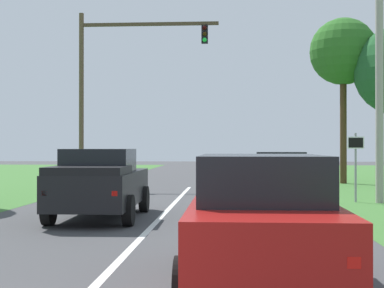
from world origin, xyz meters
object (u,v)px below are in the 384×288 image
(red_suv_near, at_px, (261,218))
(utility_pole_right, at_px, (379,72))
(extra_tree_2, at_px, (343,53))
(keep_moving_sign, at_px, (356,158))
(crossing_suv_far, at_px, (278,167))
(pickup_truck_lead, at_px, (100,183))
(traffic_light, at_px, (114,74))

(red_suv_near, distance_m, utility_pole_right, 13.84)
(red_suv_near, relative_size, extra_tree_2, 0.51)
(keep_moving_sign, height_order, crossing_suv_far, keep_moving_sign)
(pickup_truck_lead, distance_m, traffic_light, 13.54)
(red_suv_near, bearing_deg, crossing_suv_far, 84.43)
(utility_pole_right, bearing_deg, red_suv_near, -111.76)
(red_suv_near, distance_m, keep_moving_sign, 13.30)
(crossing_suv_far, bearing_deg, extra_tree_2, -3.39)
(crossing_suv_far, distance_m, utility_pole_right, 11.95)
(traffic_light, xyz_separation_m, utility_pole_right, (11.18, -7.52, -1.00))
(extra_tree_2, bearing_deg, pickup_truck_lead, -122.06)
(pickup_truck_lead, relative_size, crossing_suv_far, 1.10)
(pickup_truck_lead, relative_size, extra_tree_2, 0.55)
(red_suv_near, bearing_deg, extra_tree_2, 75.87)
(traffic_light, relative_size, keep_moving_sign, 3.49)
(traffic_light, distance_m, utility_pole_right, 13.51)
(keep_moving_sign, bearing_deg, traffic_light, 144.96)
(keep_moving_sign, bearing_deg, crossing_suv_far, 99.83)
(traffic_light, height_order, crossing_suv_far, traffic_light)
(utility_pole_right, relative_size, extra_tree_2, 1.04)
(traffic_light, xyz_separation_m, keep_moving_sign, (10.39, -7.28, -4.09))
(crossing_suv_far, xyz_separation_m, extra_tree_2, (3.56, -0.21, 6.28))
(red_suv_near, height_order, utility_pole_right, utility_pole_right)
(crossing_suv_far, bearing_deg, pickup_truck_lead, -111.59)
(pickup_truck_lead, height_order, extra_tree_2, extra_tree_2)
(utility_pole_right, bearing_deg, crossing_suv_far, 103.58)
(traffic_light, distance_m, extra_tree_2, 12.60)
(crossing_suv_far, relative_size, utility_pole_right, 0.48)
(utility_pole_right, bearing_deg, traffic_light, 146.09)
(extra_tree_2, bearing_deg, keep_moving_sign, -99.07)
(keep_moving_sign, relative_size, extra_tree_2, 0.28)
(traffic_light, height_order, extra_tree_2, extra_tree_2)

